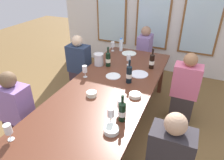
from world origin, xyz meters
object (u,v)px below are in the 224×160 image
Objects in this scene: seated_person_0 at (79,67)px; seated_person_2 at (18,114)px; wine_bottle_3 at (108,59)px; tasting_bowl_0 at (92,94)px; wine_bottle_2 at (122,111)px; wine_glass_0 at (8,130)px; wine_glass_2 at (129,58)px; wine_glass_1 at (121,105)px; wine_glass_5 at (111,113)px; dining_table at (108,91)px; white_plate_1 at (139,74)px; wine_glass_3 at (113,45)px; wine_glass_4 at (85,69)px; tasting_bowl_2 at (111,130)px; seated_person_4 at (144,55)px; tasting_bowl_1 at (135,95)px; seated_person_1 at (184,90)px; water_bottle at (121,45)px; wine_bottle_1 at (152,61)px; wine_bottle_0 at (129,74)px; white_plate_0 at (129,53)px; metal_pitcher at (99,59)px; white_plate_2 at (113,76)px.

seated_person_0 is 1.46m from seated_person_2.
wine_bottle_3 is 2.48× the size of tasting_bowl_0.
wine_bottle_3 reaches higher than wine_bottle_2.
wine_glass_2 is at bearing 76.83° from wine_glass_0.
wine_glass_5 is (-0.03, -0.17, 0.00)m from wine_glass_1.
dining_table is 0.58m from white_plate_1.
wine_glass_3 is 0.16× the size of seated_person_0.
wine_glass_4 is at bearing 134.29° from wine_glass_5.
dining_table is 0.69m from wine_glass_5.
tasting_bowl_2 is 0.13× the size of seated_person_4.
tasting_bowl_1 is at bearing -65.56° from wine_glass_2.
tasting_bowl_1 is 0.84m from wine_glass_4.
wine_glass_5 reaches higher than tasting_bowl_1.
seated_person_1 is (0.61, 1.29, -0.34)m from wine_glass_5.
seated_person_1 reaches higher than water_bottle.
wine_glass_3 is (-0.80, 1.66, 0.00)m from wine_glass_1.
wine_bottle_3 is 0.28× the size of seated_person_2.
wine_glass_0 is at bearing -112.63° from wine_bottle_1.
wine_glass_1 is at bearing 78.83° from wine_glass_5.
tasting_bowl_0 is 0.11× the size of seated_person_0.
seated_person_0 is (-0.65, 0.16, -0.33)m from wine_bottle_3.
wine_bottle_2 is 0.27× the size of seated_person_4.
wine_bottle_0 is 1.55m from wine_glass_0.
seated_person_4 reaches higher than white_plate_0.
tasting_bowl_0 is (0.31, -0.83, -0.07)m from metal_pitcher.
seated_person_2 reaches higher than tasting_bowl_0.
wine_glass_1 is at bearing 12.06° from seated_person_2.
metal_pitcher reaches higher than wine_glass_1.
wine_glass_4 is at bearing -89.99° from metal_pitcher.
tasting_bowl_0 is (0.03, -1.47, 0.02)m from white_plate_0.
wine_glass_2 and wine_glass_5 have the same top height.
wine_bottle_2 is 2.37m from seated_person_4.
tasting_bowl_0 is 0.72× the size of wine_glass_0.
seated_person_1 reaches higher than wine_glass_1.
metal_pitcher is 1.37m from wine_bottle_2.
wine_glass_0 is 1.99m from wine_glass_2.
wine_glass_1 is 1.00× the size of wine_glass_4.
wine_bottle_3 is at bearing -14.00° from seated_person_0.
white_plate_2 is 1.23× the size of wine_glass_5.
wine_bottle_1 reaches higher than wine_bottle_3.
wine_bottle_2 is 1.36m from seated_person_1.
wine_glass_3 is at bearing 112.67° from wine_glass_5.
water_bottle reaches higher than wine_glass_2.
wine_bottle_2 reaches higher than wine_glass_5.
wine_bottle_3 is at bearing 120.54° from wine_bottle_2.
wine_bottle_1 reaches higher than tasting_bowl_0.
wine_bottle_2 is (0.13, -1.04, 0.11)m from white_plate_1.
seated_person_2 is 1.00× the size of seated_person_4.
wine_bottle_1 is at bearing 90.74° from tasting_bowl_1.
wine_glass_2 is (-0.35, 1.49, 0.09)m from tasting_bowl_2.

